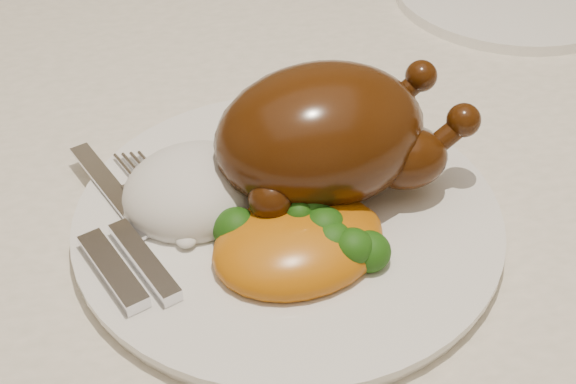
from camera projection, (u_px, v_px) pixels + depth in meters
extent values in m
cube|color=brown|center=(212.00, 154.00, 0.68)|extent=(1.60, 0.90, 0.04)
cube|color=white|center=(210.00, 132.00, 0.67)|extent=(1.72, 1.02, 0.01)
cylinder|color=white|center=(288.00, 220.00, 0.57)|extent=(0.32, 0.32, 0.01)
ellipsoid|color=#442207|center=(320.00, 135.00, 0.56)|extent=(0.17, 0.14, 0.10)
ellipsoid|color=#442207|center=(307.00, 115.00, 0.54)|extent=(0.08, 0.07, 0.04)
ellipsoid|color=#442207|center=(407.00, 159.00, 0.56)|extent=(0.06, 0.04, 0.04)
sphere|color=#442207|center=(464.00, 120.00, 0.56)|extent=(0.02, 0.02, 0.02)
ellipsoid|color=#442207|center=(369.00, 112.00, 0.60)|extent=(0.06, 0.04, 0.04)
sphere|color=#442207|center=(421.00, 76.00, 0.60)|extent=(0.02, 0.02, 0.02)
sphere|color=#442207|center=(271.00, 199.00, 0.53)|extent=(0.03, 0.03, 0.03)
sphere|color=#442207|center=(238.00, 140.00, 0.58)|extent=(0.03, 0.03, 0.03)
ellipsoid|color=white|center=(196.00, 191.00, 0.57)|extent=(0.13, 0.12, 0.05)
ellipsoid|color=orange|center=(299.00, 244.00, 0.53)|extent=(0.14, 0.12, 0.04)
ellipsoid|color=orange|center=(342.00, 228.00, 0.54)|extent=(0.05, 0.05, 0.03)
ellipsoid|color=#103609|center=(287.00, 236.00, 0.52)|extent=(0.03, 0.03, 0.02)
ellipsoid|color=#103609|center=(299.00, 215.00, 0.53)|extent=(0.02, 0.02, 0.02)
ellipsoid|color=#103609|center=(324.00, 229.00, 0.53)|extent=(0.03, 0.03, 0.03)
ellipsoid|color=#103609|center=(310.00, 207.00, 0.54)|extent=(0.03, 0.03, 0.03)
ellipsoid|color=#103609|center=(332.00, 241.00, 0.52)|extent=(0.03, 0.03, 0.03)
ellipsoid|color=#103609|center=(353.00, 247.00, 0.51)|extent=(0.03, 0.03, 0.02)
ellipsoid|color=#103609|center=(368.00, 251.00, 0.52)|extent=(0.03, 0.03, 0.03)
ellipsoid|color=#103609|center=(237.00, 230.00, 0.53)|extent=(0.03, 0.03, 0.03)
ellipsoid|color=#103609|center=(320.00, 237.00, 0.53)|extent=(0.02, 0.02, 0.03)
ellipsoid|color=#103609|center=(318.00, 191.00, 0.55)|extent=(0.02, 0.02, 0.03)
cube|color=silver|center=(112.00, 189.00, 0.58)|extent=(0.06, 0.12, 0.00)
cube|color=silver|center=(113.00, 271.00, 0.51)|extent=(0.05, 0.08, 0.01)
cube|color=silver|center=(144.00, 261.00, 0.52)|extent=(0.04, 0.08, 0.01)
cube|color=silver|center=(140.00, 184.00, 0.58)|extent=(0.05, 0.08, 0.00)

